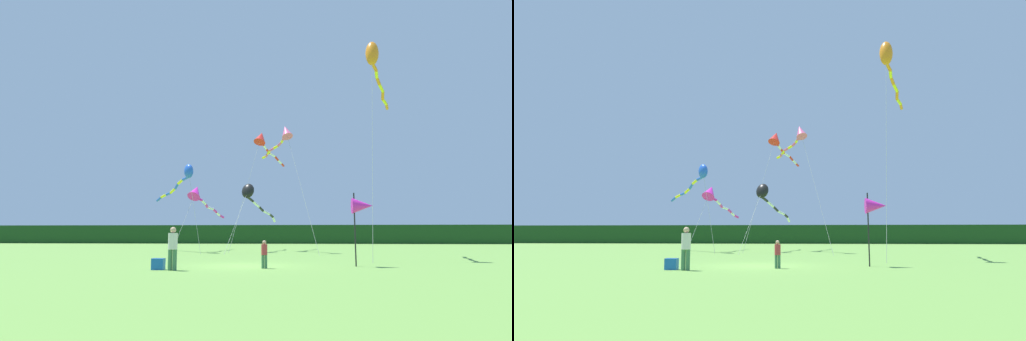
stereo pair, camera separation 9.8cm
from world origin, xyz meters
TOP-DOWN VIEW (x-y plane):
  - ground_plane at (0.00, 0.00)m, footprint 120.00×120.00m
  - distant_treeline at (0.00, 45.00)m, footprint 108.00×3.96m
  - person_adult at (-2.53, -2.64)m, footprint 0.37×0.37m
  - person_child at (0.96, -1.41)m, footprint 0.25×0.25m
  - cooler_box at (-3.17, -2.37)m, footprint 0.47×0.37m
  - banner_flag_pole at (5.18, -0.04)m, footprint 0.90×0.70m
  - kite_black at (-1.08, 14.85)m, footprint 3.15×10.46m
  - kite_red at (-0.36, 17.64)m, footprint 4.08×9.79m
  - kite_blue at (-6.33, 13.55)m, footprint 5.59×7.07m
  - kite_magenta at (-5.52, 15.18)m, footprint 2.35×9.20m
  - kite_orange at (7.15, 5.76)m, footprint 2.99×8.16m
  - kite_rainbow at (1.54, 14.36)m, footprint 4.36×9.17m

SIDE VIEW (x-z plane):
  - ground_plane at x=0.00m, z-range 0.00..0.00m
  - cooler_box at x=-3.17m, z-range 0.00..0.44m
  - person_child at x=0.96m, z-range 0.07..1.20m
  - person_adult at x=-2.53m, z-range 0.10..1.76m
  - distant_treeline at x=0.00m, z-range 0.00..2.68m
  - banner_flag_pole at x=5.18m, z-range 1.00..4.19m
  - kite_black at x=-1.08m, z-range 1.69..7.16m
  - kite_magenta at x=-5.52m, z-range 1.82..7.37m
  - kite_blue at x=-6.33m, z-range 2.44..9.27m
  - kite_rainbow at x=1.54m, z-range 4.19..14.35m
  - kite_red at x=-0.36m, z-range 4.33..14.78m
  - kite_orange at x=7.15m, z-range 5.27..18.02m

